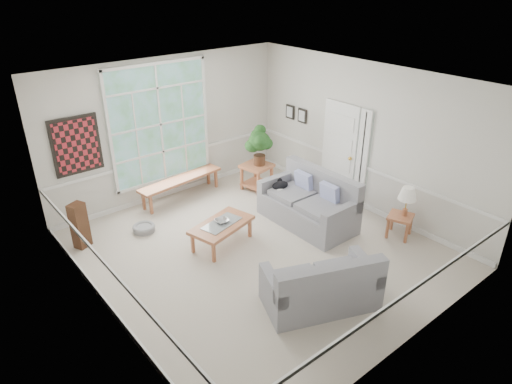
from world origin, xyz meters
TOP-DOWN VIEW (x-y plane):
  - floor at (0.00, 0.00)m, footprint 5.50×6.00m
  - ceiling at (0.00, 0.00)m, footprint 5.50×6.00m
  - wall_back at (0.00, 3.00)m, footprint 5.50×0.02m
  - wall_front at (0.00, -3.00)m, footprint 5.50×0.02m
  - wall_left at (-2.75, 0.00)m, footprint 0.02×6.00m
  - wall_right at (2.75, 0.00)m, footprint 0.02×6.00m
  - window_back at (-0.20, 2.96)m, footprint 2.30×0.08m
  - entry_door at (2.71, 0.60)m, footprint 0.08×0.90m
  - door_sidelight at (2.71, -0.03)m, footprint 0.08×0.26m
  - wall_art at (-1.95, 2.95)m, footprint 0.90×0.06m
  - wall_frame_near at (2.71, 1.75)m, footprint 0.04×0.26m
  - wall_frame_far at (2.71, 2.15)m, footprint 0.04×0.26m
  - loveseat_right at (1.35, 0.14)m, footprint 1.00×1.92m
  - loveseat_front at (-0.22, -1.70)m, footprint 1.85×1.41m
  - coffee_table at (-0.40, 0.56)m, footprint 1.30×0.91m
  - pewter_bowl at (-0.37, 0.59)m, footprint 0.31×0.31m
  - window_bench at (-0.00, 2.65)m, footprint 2.02×0.61m
  - end_table at (1.56, 1.96)m, footprint 0.71×0.71m
  - houseplant at (1.61, 1.92)m, footprint 0.69×0.69m
  - side_table at (2.33, -1.31)m, footprint 0.56×0.56m
  - table_lamp at (2.39, -1.34)m, footprint 0.44×0.44m
  - pet_bed at (-1.30, 1.89)m, footprint 0.44×0.44m
  - floor_speaker at (-2.40, 2.12)m, footprint 0.33×0.30m
  - cat at (1.24, 0.81)m, footprint 0.41×0.33m

SIDE VIEW (x-z plane):
  - floor at x=0.00m, z-range -0.01..0.00m
  - pet_bed at x=-1.30m, z-range 0.00..0.13m
  - coffee_table at x=-0.40m, z-range 0.00..0.44m
  - side_table at x=2.33m, z-range 0.00..0.44m
  - window_bench at x=0.00m, z-range 0.00..0.46m
  - end_table at x=1.56m, z-range 0.00..0.60m
  - floor_speaker at x=-2.40m, z-range 0.00..0.86m
  - loveseat_front at x=-0.22m, z-range 0.00..0.89m
  - pewter_bowl at x=-0.37m, z-range 0.44..0.51m
  - loveseat_right at x=1.35m, z-range 0.00..1.03m
  - cat at x=1.24m, z-range 0.53..0.70m
  - table_lamp at x=2.39m, z-range 0.44..1.01m
  - entry_door at x=2.71m, z-range 0.00..2.10m
  - houseplant at x=1.61m, z-range 0.60..1.50m
  - door_sidelight at x=2.71m, z-range 0.20..2.10m
  - wall_back at x=0.00m, z-range 0.00..3.00m
  - wall_front at x=0.00m, z-range 0.00..3.00m
  - wall_left at x=-2.75m, z-range 0.00..3.00m
  - wall_right at x=2.75m, z-range 0.00..3.00m
  - wall_frame_near at x=2.71m, z-range 1.39..1.71m
  - wall_frame_far at x=2.71m, z-range 1.39..1.71m
  - wall_art at x=-1.95m, z-range 1.05..2.15m
  - window_back at x=-0.20m, z-range 0.45..2.85m
  - ceiling at x=0.00m, z-range 2.99..3.01m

